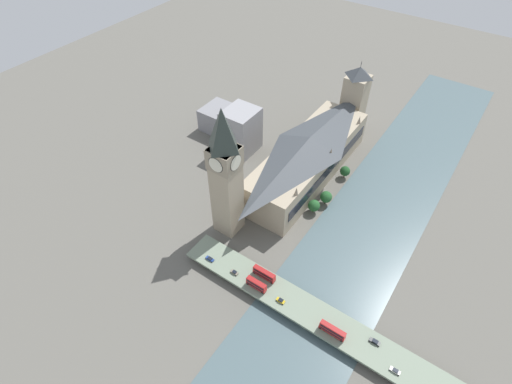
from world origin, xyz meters
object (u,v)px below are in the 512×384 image
(clock_tower, at_px, (225,172))
(car_northbound_tail, at_px, (395,371))
(victoria_tower, at_px, (354,99))
(car_northbound_lead, at_px, (375,342))
(car_southbound_mid, at_px, (234,272))
(parliament_hall, at_px, (308,157))
(double_decker_bus_mid, at_px, (264,274))
(car_northbound_mid, at_px, (281,301))
(car_southbound_lead, at_px, (210,259))
(double_decker_bus_rear, at_px, (256,284))
(road_bridge, at_px, (312,314))
(double_decker_bus_lead, at_px, (332,330))

(clock_tower, bearing_deg, car_northbound_tail, 166.04)
(victoria_tower, bearing_deg, clock_tower, 83.69)
(car_northbound_lead, xyz_separation_m, car_northbound_tail, (-11.43, 6.70, -0.05))
(victoria_tower, xyz_separation_m, car_southbound_mid, (-8.82, 149.09, -17.99))
(parliament_hall, bearing_deg, double_decker_bus_mid, 105.21)
(clock_tower, xyz_separation_m, car_northbound_mid, (-49.10, 25.29, -35.11))
(car_northbound_tail, bearing_deg, double_decker_bus_mid, -5.98)
(car_southbound_lead, height_order, car_southbound_mid, car_southbound_mid)
(clock_tower, xyz_separation_m, double_decker_bus_rear, (-35.79, 25.51, -33.13))
(parliament_hall, bearing_deg, double_decker_bus_rear, 104.21)
(car_southbound_lead, bearing_deg, double_decker_bus_rear, -179.70)
(road_bridge, height_order, car_northbound_mid, car_northbound_mid)
(double_decker_bus_lead, bearing_deg, road_bridge, -17.15)
(car_northbound_lead, relative_size, car_northbound_mid, 1.13)
(parliament_hall, height_order, clock_tower, clock_tower)
(victoria_tower, bearing_deg, double_decker_bus_rear, 98.40)
(road_bridge, relative_size, double_decker_bus_rear, 13.05)
(car_southbound_lead, bearing_deg, car_northbound_mid, -179.49)
(road_bridge, relative_size, double_decker_bus_mid, 11.52)
(double_decker_bus_rear, relative_size, car_northbound_tail, 2.41)
(double_decker_bus_mid, distance_m, car_northbound_lead, 56.72)
(double_decker_bus_mid, xyz_separation_m, car_southbound_mid, (13.00, 6.50, -1.98))
(double_decker_bus_mid, bearing_deg, road_bridge, 172.96)
(car_northbound_tail, distance_m, car_southbound_lead, 95.99)
(car_southbound_lead, relative_size, car_southbound_mid, 1.14)
(victoria_tower, height_order, double_decker_bus_lead, victoria_tower)
(parliament_hall, height_order, double_decker_bus_rear, parliament_hall)
(car_southbound_mid, bearing_deg, double_decker_bus_rear, 178.31)
(car_northbound_lead, bearing_deg, double_decker_bus_mid, -0.45)
(double_decker_bus_mid, distance_m, car_southbound_lead, 28.82)
(car_northbound_lead, xyz_separation_m, car_southbound_mid, (69.69, 6.06, -0.01))
(clock_tower, distance_m, road_bridge, 76.75)
(car_southbound_lead, distance_m, car_southbound_mid, 14.88)
(clock_tower, xyz_separation_m, road_bridge, (-63.67, 22.10, -36.72))
(parliament_hall, distance_m, double_decker_bus_mid, 83.31)
(parliament_hall, xyz_separation_m, victoria_tower, (0.05, -62.52, 8.56))
(parliament_hall, bearing_deg, clock_tower, 77.37)
(double_decker_bus_lead, relative_size, double_decker_bus_rear, 1.14)
(car_northbound_tail, height_order, car_southbound_lead, car_northbound_tail)
(parliament_hall, height_order, car_northbound_lead, parliament_hall)
(road_bridge, bearing_deg, parliament_hall, -59.15)
(double_decker_bus_rear, bearing_deg, parliament_hall, -75.79)
(road_bridge, distance_m, double_decker_bus_mid, 28.57)
(parliament_hall, xyz_separation_m, double_decker_bus_rear, (-22.02, 86.96, -7.46))
(car_northbound_mid, xyz_separation_m, car_southbound_mid, (26.56, -0.17, 0.00))
(car_northbound_tail, xyz_separation_m, car_southbound_mid, (81.12, -0.64, 0.04))
(clock_tower, distance_m, car_southbound_mid, 48.70)
(road_bridge, height_order, double_decker_bus_rear, double_decker_bus_rear)
(clock_tower, relative_size, car_northbound_mid, 18.35)
(double_decker_bus_rear, distance_m, car_southbound_lead, 28.20)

